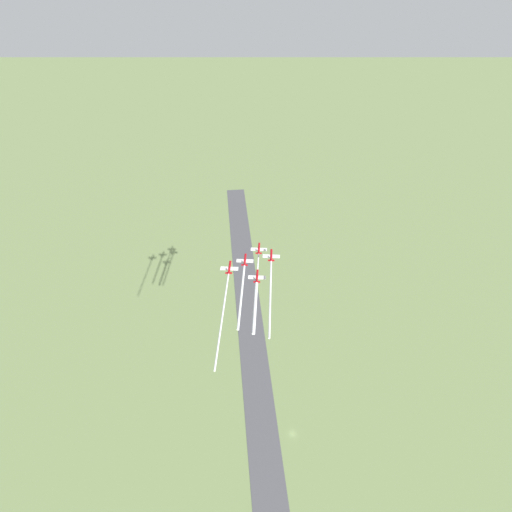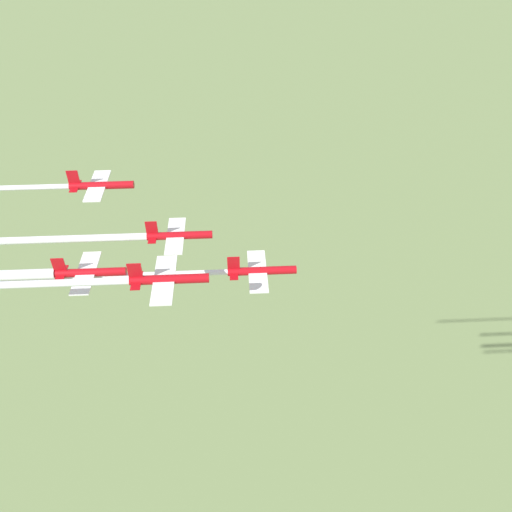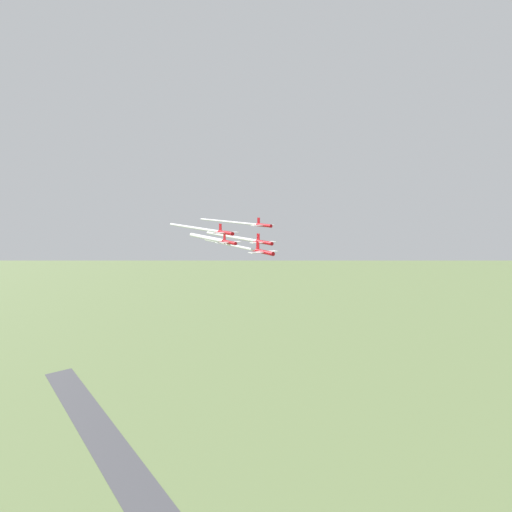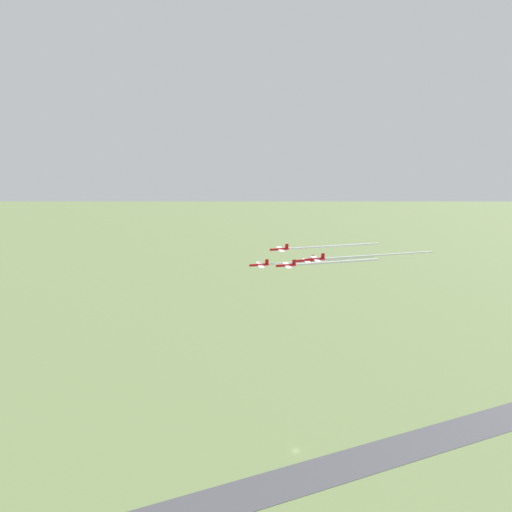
# 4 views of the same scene
# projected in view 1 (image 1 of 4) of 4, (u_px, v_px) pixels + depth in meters

# --- Properties ---
(ground_plane) EXTENTS (3000.00, 3000.00, 0.00)m
(ground_plane) POSITION_uv_depth(u_px,v_px,m) (293.00, 434.00, 263.32)
(ground_plane) COLOR #6B7F4C
(runway_strip) EXTENTS (225.56, 539.99, 0.20)m
(runway_strip) POSITION_uv_depth(u_px,v_px,m) (258.00, 394.00, 285.68)
(runway_strip) COLOR #47474C
(runway_strip) RESTS_ON ground_plane
(jet_0) EXTENTS (8.43, 8.71, 2.92)m
(jet_0) POSITION_uv_depth(u_px,v_px,m) (259.00, 249.00, 199.66)
(jet_0) COLOR #B20C14
(jet_1) EXTENTS (8.43, 8.71, 2.92)m
(jet_1) POSITION_uv_depth(u_px,v_px,m) (245.00, 260.00, 190.87)
(jet_1) COLOR #B20C14
(jet_2) EXTENTS (8.43, 8.71, 2.92)m
(jet_2) POSITION_uv_depth(u_px,v_px,m) (271.00, 256.00, 188.29)
(jet_2) COLOR #B20C14
(jet_3) EXTENTS (8.43, 8.71, 2.92)m
(jet_3) POSITION_uv_depth(u_px,v_px,m) (229.00, 268.00, 180.15)
(jet_3) COLOR #B20C14
(jet_4) EXTENTS (8.43, 8.71, 2.92)m
(jet_4) POSITION_uv_depth(u_px,v_px,m) (257.00, 277.00, 182.89)
(jet_4) COLOR #B20C14
(smoke_trail_0) EXTENTS (8.86, 35.49, 0.72)m
(smoke_trail_0) POSITION_uv_depth(u_px,v_px,m) (257.00, 279.00, 182.74)
(smoke_trail_0) COLOR white
(smoke_trail_1) EXTENTS (9.61, 37.61, 0.99)m
(smoke_trail_1) POSITION_uv_depth(u_px,v_px,m) (241.00, 295.00, 173.14)
(smoke_trail_1) COLOR white
(smoke_trail_2) EXTENTS (10.89, 43.81, 0.83)m
(smoke_trail_2) POSITION_uv_depth(u_px,v_px,m) (270.00, 296.00, 168.11)
(smoke_trail_2) COLOR white
(smoke_trail_3) EXTENTS (11.94, 48.83, 0.71)m
(smoke_trail_3) POSITION_uv_depth(u_px,v_px,m) (222.00, 317.00, 157.98)
(smoke_trail_3) COLOR white
(smoke_trail_4) EXTENTS (7.82, 28.55, 1.32)m
(smoke_trail_4) POSITION_uv_depth(u_px,v_px,m) (255.00, 307.00, 168.75)
(smoke_trail_4) COLOR white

